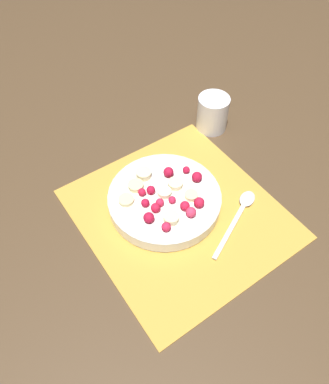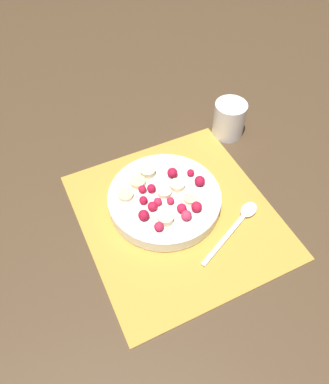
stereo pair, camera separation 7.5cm
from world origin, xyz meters
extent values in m
plane|color=#4C3823|center=(0.00, 0.00, 0.00)|extent=(3.00, 3.00, 0.00)
cube|color=gold|center=(0.00, 0.00, 0.00)|extent=(0.40, 0.37, 0.01)
cylinder|color=white|center=(-0.04, -0.01, 0.02)|extent=(0.23, 0.23, 0.03)
torus|color=white|center=(-0.04, -0.01, 0.03)|extent=(0.23, 0.23, 0.01)
cylinder|color=white|center=(-0.04, -0.01, 0.04)|extent=(0.21, 0.21, 0.00)
cylinder|color=#F4EAB7|center=(-0.04, -0.01, 0.04)|extent=(0.04, 0.04, 0.01)
cylinder|color=beige|center=(0.02, -0.04, 0.04)|extent=(0.03, 0.03, 0.01)
cylinder|color=beige|center=(-0.10, -0.02, 0.04)|extent=(0.04, 0.04, 0.01)
cylinder|color=beige|center=(0.00, 0.03, 0.04)|extent=(0.03, 0.03, 0.01)
cylinder|color=beige|center=(-0.04, 0.02, 0.04)|extent=(0.03, 0.03, 0.01)
cylinder|color=beige|center=(-0.06, -0.08, 0.04)|extent=(0.04, 0.04, 0.01)
cylinder|color=beige|center=(-0.08, -0.05, 0.04)|extent=(0.04, 0.04, 0.01)
sphere|color=#B21433|center=(0.00, -0.07, 0.05)|extent=(0.02, 0.02, 0.02)
sphere|color=red|center=(0.02, 0.00, 0.05)|extent=(0.02, 0.02, 0.02)
sphere|color=#B21433|center=(-0.03, -0.06, 0.05)|extent=(0.02, 0.02, 0.02)
sphere|color=#DB3356|center=(0.04, 0.00, 0.05)|extent=(0.02, 0.02, 0.02)
sphere|color=red|center=(-0.06, -0.05, 0.05)|extent=(0.02, 0.02, 0.02)
sphere|color=#D12347|center=(-0.01, -0.01, 0.04)|extent=(0.02, 0.02, 0.02)
sphere|color=red|center=(0.03, 0.03, 0.05)|extent=(0.02, 0.02, 0.02)
sphere|color=#B21433|center=(-0.05, -0.03, 0.05)|extent=(0.02, 0.02, 0.02)
sphere|color=#B21433|center=(-0.03, 0.06, 0.05)|extent=(0.02, 0.02, 0.02)
sphere|color=#B21433|center=(-0.07, 0.02, 0.05)|extent=(0.02, 0.02, 0.02)
sphere|color=#D12347|center=(-0.02, -0.03, 0.05)|extent=(0.02, 0.02, 0.02)
sphere|color=#B21433|center=(-0.06, 0.06, 0.04)|extent=(0.02, 0.02, 0.02)
sphere|color=red|center=(-0.01, -0.05, 0.05)|extent=(0.02, 0.02, 0.02)
sphere|color=#D12347|center=(0.04, -0.06, 0.05)|extent=(0.02, 0.02, 0.02)
cube|color=silver|center=(0.09, 0.05, 0.01)|extent=(0.07, 0.13, 0.00)
ellipsoid|color=silver|center=(0.06, 0.14, 0.01)|extent=(0.05, 0.05, 0.01)
cylinder|color=white|center=(-0.17, 0.22, 0.04)|extent=(0.08, 0.08, 0.09)
camera|label=1|loc=(0.34, -0.28, 0.63)|focal=35.00mm
camera|label=2|loc=(0.38, -0.21, 0.63)|focal=35.00mm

